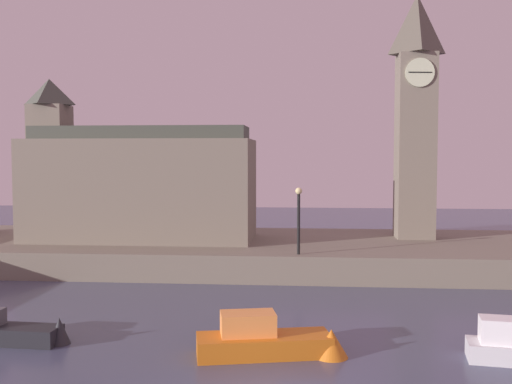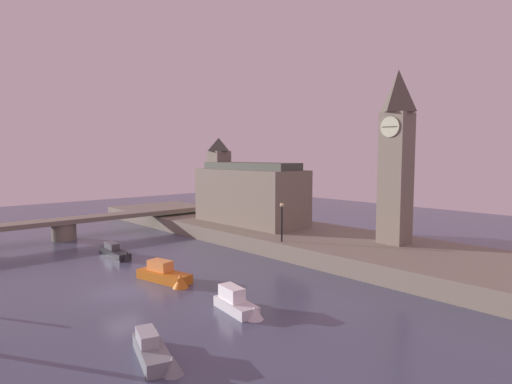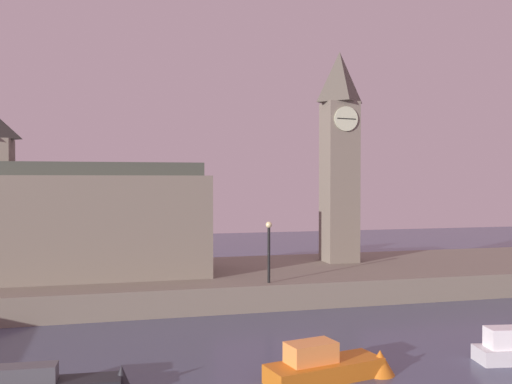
{
  "view_description": "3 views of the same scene",
  "coord_description": "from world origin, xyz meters",
  "px_view_note": "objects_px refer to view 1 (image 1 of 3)",
  "views": [
    {
      "loc": [
        1.03,
        -15.9,
        6.66
      ],
      "look_at": [
        -1.66,
        16.18,
        4.68
      ],
      "focal_mm": 41.33,
      "sensor_mm": 36.0,
      "label": 1
    },
    {
      "loc": [
        26.75,
        -12.24,
        9.27
      ],
      "look_at": [
        -3.2,
        15.26,
        5.72
      ],
      "focal_mm": 29.57,
      "sensor_mm": 36.0,
      "label": 2
    },
    {
      "loc": [
        -7.77,
        -15.9,
        7.4
      ],
      "look_at": [
        -0.14,
        14.56,
        6.71
      ],
      "focal_mm": 39.21,
      "sensor_mm": 36.0,
      "label": 3
    }
  ],
  "objects_px": {
    "boat_patrol_orange": "(278,341)",
    "boat_barge_dark": "(5,331)",
    "parliament_hall": "(134,183)",
    "clock_tower": "(416,113)",
    "streetlamp": "(299,212)"
  },
  "relations": [
    {
      "from": "parliament_hall",
      "to": "boat_barge_dark",
      "type": "relative_size",
      "value": 2.52
    },
    {
      "from": "boat_patrol_orange",
      "to": "boat_barge_dark",
      "type": "bearing_deg",
      "value": 176.67
    },
    {
      "from": "parliament_hall",
      "to": "streetlamp",
      "type": "distance_m",
      "value": 11.41
    },
    {
      "from": "streetlamp",
      "to": "boat_patrol_orange",
      "type": "distance_m",
      "value": 11.93
    },
    {
      "from": "parliament_hall",
      "to": "boat_patrol_orange",
      "type": "xyz_separation_m",
      "value": [
        9.7,
        -16.33,
        -4.49
      ]
    },
    {
      "from": "clock_tower",
      "to": "parliament_hall",
      "type": "relative_size",
      "value": 1.09
    },
    {
      "from": "parliament_hall",
      "to": "boat_barge_dark",
      "type": "bearing_deg",
      "value": -90.28
    },
    {
      "from": "clock_tower",
      "to": "boat_patrol_orange",
      "type": "xyz_separation_m",
      "value": [
        -7.72,
        -18.36,
        -8.87
      ]
    },
    {
      "from": "streetlamp",
      "to": "clock_tower",
      "type": "bearing_deg",
      "value": 43.86
    },
    {
      "from": "parliament_hall",
      "to": "boat_patrol_orange",
      "type": "bearing_deg",
      "value": -59.29
    },
    {
      "from": "clock_tower",
      "to": "streetlamp",
      "type": "xyz_separation_m",
      "value": [
        -7.18,
        -6.9,
        -5.63
      ]
    },
    {
      "from": "clock_tower",
      "to": "streetlamp",
      "type": "bearing_deg",
      "value": -136.14
    },
    {
      "from": "clock_tower",
      "to": "parliament_hall",
      "type": "bearing_deg",
      "value": -173.34
    },
    {
      "from": "parliament_hall",
      "to": "streetlamp",
      "type": "xyz_separation_m",
      "value": [
        10.25,
        -4.86,
        -1.25
      ]
    },
    {
      "from": "clock_tower",
      "to": "boat_patrol_orange",
      "type": "bearing_deg",
      "value": -112.81
    }
  ]
}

